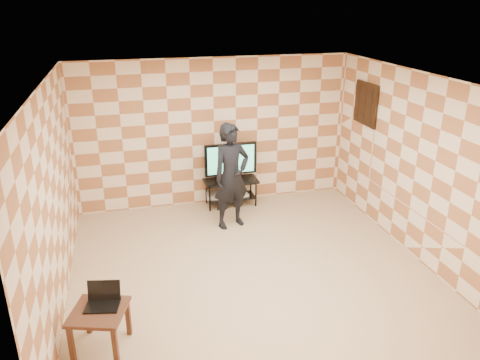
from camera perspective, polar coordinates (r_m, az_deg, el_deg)
name	(u,v)px	position (r m, az deg, el deg)	size (l,w,h in m)	color
floor	(250,269)	(6.87, 1.26, -10.77)	(5.00, 5.00, 0.00)	tan
wall_back	(214,133)	(8.56, -3.17, 5.76)	(5.00, 0.02, 2.70)	beige
wall_front	(330,287)	(4.17, 10.89, -12.65)	(5.00, 0.02, 2.70)	beige
wall_left	(53,201)	(6.12, -21.84, -2.37)	(0.02, 5.00, 2.70)	beige
wall_right	(416,166)	(7.30, 20.64, 1.57)	(0.02, 5.00, 2.70)	beige
ceiling	(252,80)	(5.89, 1.48, 12.06)	(5.00, 5.00, 0.02)	white
wall_art	(366,104)	(8.39, 15.10, 8.96)	(0.04, 0.72, 0.72)	black
tv_stand	(231,187)	(8.69, -1.12, -0.83)	(0.99, 0.45, 0.50)	black
tv	(231,160)	(8.50, -1.14, 2.44)	(0.97, 0.19, 0.71)	black
dvd_player	(219,195)	(8.74, -2.58, -1.82)	(0.46, 0.33, 0.08)	#B1B1B3
game_console	(242,195)	(8.76, 0.27, -1.82)	(0.22, 0.16, 0.05)	silver
side_table	(99,317)	(5.52, -16.80, -15.69)	(0.71, 0.71, 0.50)	#342117
laptop	(103,300)	(5.51, -16.36, -13.87)	(0.41, 0.35, 0.24)	black
person	(231,176)	(7.72, -1.06, 0.46)	(0.65, 0.43, 1.79)	black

